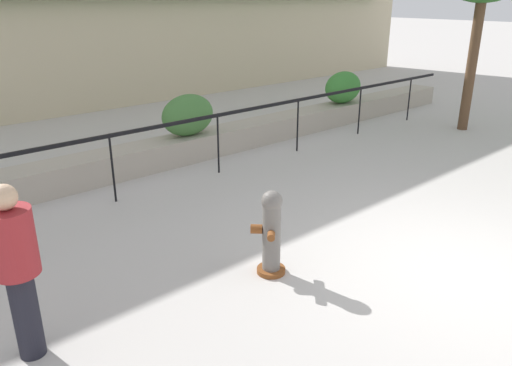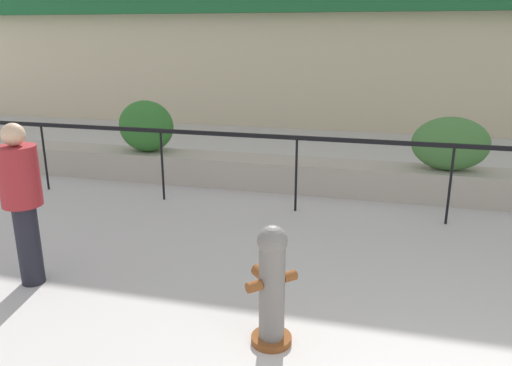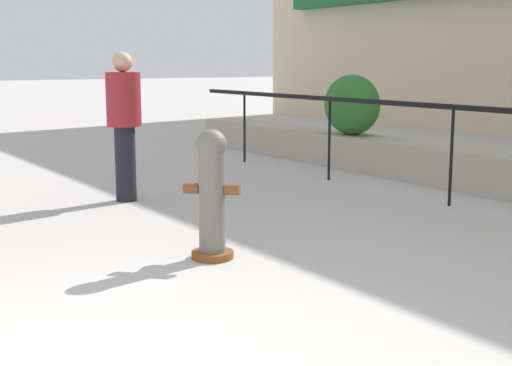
# 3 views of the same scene
# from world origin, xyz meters

# --- Properties ---
(planter_wall_low) EXTENTS (18.00, 0.70, 0.50)m
(planter_wall_low) POSITION_xyz_m (0.00, 6.00, 0.25)
(planter_wall_low) COLOR #ADA393
(planter_wall_low) RESTS_ON ground
(fence_railing_segment) EXTENTS (15.00, 0.05, 1.15)m
(fence_railing_segment) POSITION_xyz_m (-0.00, 4.90, 1.02)
(fence_railing_segment) COLOR black
(fence_railing_segment) RESTS_ON ground
(hedge_bush_0) EXTENTS (1.02, 0.70, 0.92)m
(hedge_bush_0) POSITION_xyz_m (-5.08, 6.00, 0.96)
(hedge_bush_0) COLOR #2D6B28
(hedge_bush_0) RESTS_ON planter_wall_low
(hedge_bush_1) EXTENTS (1.18, 0.60, 0.84)m
(hedge_bush_1) POSITION_xyz_m (0.08, 6.00, 0.92)
(hedge_bush_1) COLOR #427538
(hedge_bush_1) RESTS_ON planter_wall_low
(fire_hydrant) EXTENTS (0.50, 0.50, 1.08)m
(fire_hydrant) POSITION_xyz_m (-1.76, 1.56, 0.55)
(fire_hydrant) COLOR brown
(fire_hydrant) RESTS_ON ground
(pedestrian) EXTENTS (0.52, 0.52, 1.73)m
(pedestrian) POSITION_xyz_m (-4.47, 1.97, 0.99)
(pedestrian) COLOR black
(pedestrian) RESTS_ON ground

